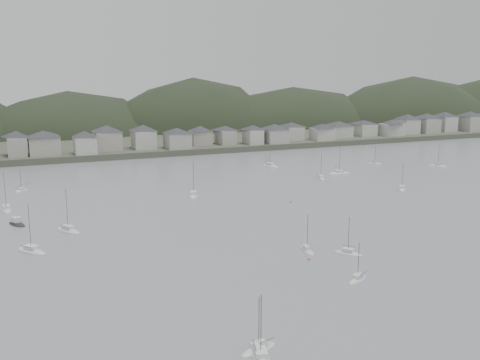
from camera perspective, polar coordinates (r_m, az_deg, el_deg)
name	(u,v)px	position (r m, az deg, el deg)	size (l,w,h in m)	color
ground	(386,274)	(115.84, 15.13, -9.56)	(900.00, 900.00, 0.00)	slate
far_shore_land	(114,130)	(387.13, -13.11, 5.15)	(900.00, 250.00, 3.00)	#383D2D
forested_ridge	(130,153)	(364.64, -11.54, 2.83)	(851.55, 103.94, 102.57)	black
waterfront_town	(246,133)	(294.50, 0.65, 5.02)	(451.48, 28.46, 12.92)	gray
moored_fleet	(246,208)	(164.37, 0.65, -2.93)	(255.12, 165.42, 13.20)	silver
motor_launch_far	(17,224)	(158.49, -22.47, -4.29)	(5.50, 7.64, 3.74)	black
mooring_buoys	(291,208)	(165.21, 5.45, -2.92)	(178.91, 130.80, 0.70)	#B4623C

